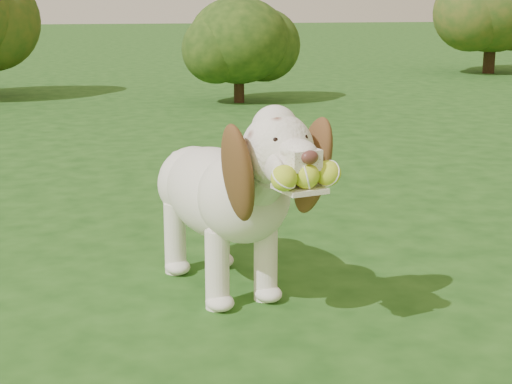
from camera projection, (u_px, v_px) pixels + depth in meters
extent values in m
plane|color=#1A4313|center=(96.00, 314.00, 3.16)|extent=(80.00, 80.00, 0.00)
ellipsoid|color=white|center=(217.00, 193.00, 3.40)|extent=(0.55, 0.80, 0.39)
ellipsoid|color=white|center=(244.00, 197.00, 3.15)|extent=(0.46, 0.46, 0.38)
ellipsoid|color=white|center=(195.00, 183.00, 3.63)|extent=(0.42, 0.42, 0.34)
cylinder|color=white|center=(260.00, 180.00, 3.00)|extent=(0.27, 0.34, 0.30)
sphere|color=white|center=(278.00, 149.00, 2.84)|extent=(0.32, 0.32, 0.27)
sphere|color=white|center=(275.00, 129.00, 2.84)|extent=(0.21, 0.21, 0.17)
cube|color=white|center=(298.00, 158.00, 2.71)|extent=(0.15, 0.18, 0.07)
ellipsoid|color=#592D28|center=(310.00, 157.00, 2.64)|extent=(0.07, 0.05, 0.05)
cube|color=white|center=(300.00, 188.00, 2.72)|extent=(0.18, 0.20, 0.02)
ellipsoid|color=brown|center=(238.00, 173.00, 2.80)|extent=(0.18, 0.28, 0.41)
ellipsoid|color=brown|center=(313.00, 166.00, 2.94)|extent=(0.20, 0.25, 0.41)
cylinder|color=white|center=(182.00, 168.00, 3.75)|extent=(0.11, 0.20, 0.15)
cylinder|color=white|center=(217.00, 270.00, 3.19)|extent=(0.12, 0.12, 0.33)
cylinder|color=white|center=(266.00, 262.00, 3.29)|extent=(0.12, 0.12, 0.33)
cylinder|color=white|center=(175.00, 238.00, 3.62)|extent=(0.12, 0.12, 0.33)
cylinder|color=white|center=(219.00, 232.00, 3.71)|extent=(0.12, 0.12, 0.33)
sphere|color=#A9D530|center=(284.00, 178.00, 2.63)|extent=(0.11, 0.11, 0.09)
sphere|color=#A9D530|center=(306.00, 176.00, 2.67)|extent=(0.11, 0.11, 0.09)
sphere|color=#A9D530|center=(328.00, 173.00, 2.71)|extent=(0.11, 0.11, 0.09)
cylinder|color=#382314|center=(489.00, 54.00, 13.49)|extent=(0.20, 0.20, 0.64)
ellipsoid|color=#1D3B12|center=(493.00, 4.00, 13.28)|extent=(1.92, 1.92, 1.63)
cylinder|color=#382314|center=(239.00, 86.00, 9.66)|extent=(0.13, 0.13, 0.41)
ellipsoid|color=#1D3B12|center=(239.00, 40.00, 9.53)|extent=(1.24, 1.24, 1.05)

